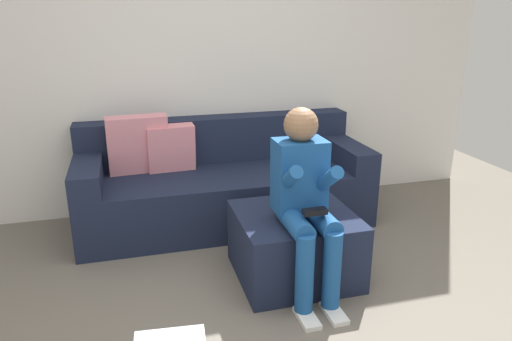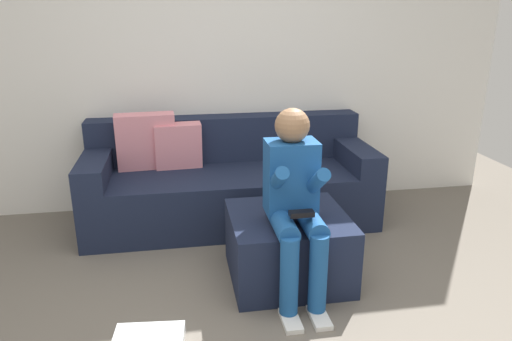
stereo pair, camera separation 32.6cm
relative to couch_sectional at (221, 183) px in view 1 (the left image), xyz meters
name	(u,v)px [view 1 (the left image)]	position (x,y,z in m)	size (l,w,h in m)	color
wall_back	(205,51)	(-0.03, 0.43, 1.04)	(5.18, 0.10, 2.74)	silver
couch_sectional	(221,183)	(0.00, 0.00, 0.00)	(2.34, 0.88, 0.92)	#192138
ottoman	(294,245)	(0.28, -1.02, -0.10)	(0.75, 0.71, 0.44)	#192138
person_seated	(305,195)	(0.27, -1.22, 0.32)	(0.31, 0.63, 1.16)	#194C8C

